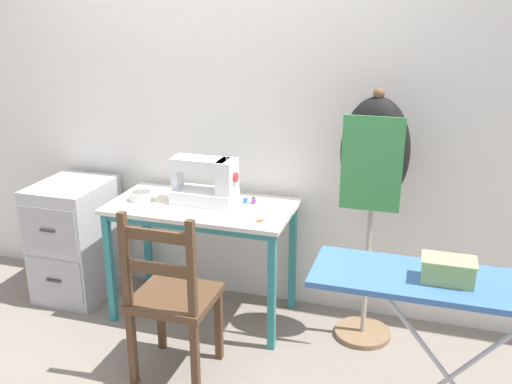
# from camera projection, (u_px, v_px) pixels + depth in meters

# --- Properties ---
(ground_plane) EXTENTS (14.00, 14.00, 0.00)m
(ground_plane) POSITION_uv_depth(u_px,v_px,m) (187.00, 337.00, 3.29)
(ground_plane) COLOR gray
(wall_back) EXTENTS (10.00, 0.05, 2.55)m
(wall_back) POSITION_uv_depth(u_px,v_px,m) (220.00, 100.00, 3.44)
(wall_back) COLOR silver
(wall_back) RESTS_ON ground_plane
(sewing_table) EXTENTS (1.07, 0.55, 0.72)m
(sewing_table) POSITION_uv_depth(u_px,v_px,m) (201.00, 220.00, 3.33)
(sewing_table) COLOR silver
(sewing_table) RESTS_ON ground_plane
(sewing_machine) EXTENTS (0.39, 0.19, 0.29)m
(sewing_machine) POSITION_uv_depth(u_px,v_px,m) (208.00, 183.00, 3.29)
(sewing_machine) COLOR white
(sewing_machine) RESTS_ON sewing_table
(fabric_bowl) EXTENTS (0.15, 0.15, 0.05)m
(fabric_bowl) POSITION_uv_depth(u_px,v_px,m) (141.00, 196.00, 3.38)
(fabric_bowl) COLOR silver
(fabric_bowl) RESTS_ON sewing_table
(scissors) EXTENTS (0.10, 0.11, 0.01)m
(scissors) POSITION_uv_depth(u_px,v_px,m) (263.00, 220.00, 3.07)
(scissors) COLOR silver
(scissors) RESTS_ON sewing_table
(thread_spool_near_machine) EXTENTS (0.03, 0.03, 0.04)m
(thread_spool_near_machine) POSITION_uv_depth(u_px,v_px,m) (245.00, 200.00, 3.32)
(thread_spool_near_machine) COLOR #2875C1
(thread_spool_near_machine) RESTS_ON sewing_table
(thread_spool_mid_table) EXTENTS (0.03, 0.03, 0.04)m
(thread_spool_mid_table) POSITION_uv_depth(u_px,v_px,m) (254.00, 201.00, 3.31)
(thread_spool_mid_table) COLOR purple
(thread_spool_mid_table) RESTS_ON sewing_table
(wooden_chair) EXTENTS (0.40, 0.38, 0.93)m
(wooden_chair) POSITION_uv_depth(u_px,v_px,m) (172.00, 299.00, 2.84)
(wooden_chair) COLOR #513823
(wooden_chair) RESTS_ON ground_plane
(filing_cabinet) EXTENTS (0.42, 0.53, 0.76)m
(filing_cabinet) POSITION_uv_depth(u_px,v_px,m) (76.00, 239.00, 3.69)
(filing_cabinet) COLOR #B7B7BC
(filing_cabinet) RESTS_ON ground_plane
(dress_form) EXTENTS (0.36, 0.32, 1.43)m
(dress_form) POSITION_uv_depth(u_px,v_px,m) (374.00, 164.00, 2.98)
(dress_form) COLOR #846647
(dress_form) RESTS_ON ground_plane
(ironing_board) EXTENTS (1.13, 0.35, 0.85)m
(ironing_board) POSITION_uv_depth(u_px,v_px,m) (460.00, 293.00, 2.16)
(ironing_board) COLOR #3D6BAD
(ironing_board) RESTS_ON ground_plane
(storage_box) EXTENTS (0.20, 0.12, 0.09)m
(storage_box) POSITION_uv_depth(u_px,v_px,m) (448.00, 270.00, 2.13)
(storage_box) COLOR #8EB266
(storage_box) RESTS_ON ironing_board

